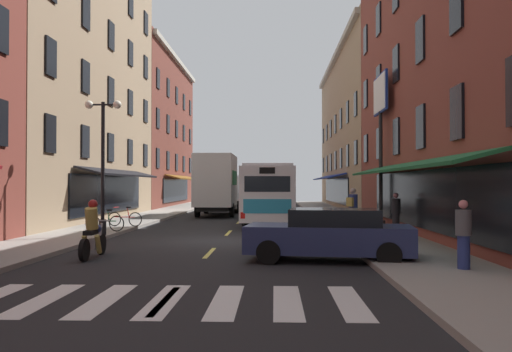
# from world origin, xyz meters

# --- Properties ---
(ground_plane) EXTENTS (34.80, 80.00, 0.10)m
(ground_plane) POSITION_xyz_m (0.00, 0.00, -0.05)
(ground_plane) COLOR black
(lane_centre_dashes) EXTENTS (0.14, 73.90, 0.01)m
(lane_centre_dashes) POSITION_xyz_m (0.00, -0.25, 0.00)
(lane_centre_dashes) COLOR #DBCC4C
(lane_centre_dashes) RESTS_ON ground
(crosswalk_near) EXTENTS (7.10, 2.80, 0.01)m
(crosswalk_near) POSITION_xyz_m (0.00, -10.00, 0.00)
(crosswalk_near) COLOR silver
(crosswalk_near) RESTS_ON ground
(sidewalk_left) EXTENTS (3.00, 80.00, 0.14)m
(sidewalk_left) POSITION_xyz_m (-5.90, 0.00, 0.07)
(sidewalk_left) COLOR gray
(sidewalk_left) RESTS_ON ground
(sidewalk_right) EXTENTS (3.00, 80.00, 0.14)m
(sidewalk_right) POSITION_xyz_m (5.90, 0.00, 0.07)
(sidewalk_right) COLOR gray
(sidewalk_right) RESTS_ON ground
(billboard_sign) EXTENTS (0.40, 2.80, 7.20)m
(billboard_sign) POSITION_xyz_m (7.05, 5.68, 5.62)
(billboard_sign) COLOR black
(billboard_sign) RESTS_ON sidewalk_right
(transit_bus) EXTENTS (2.80, 11.58, 3.07)m
(transit_bus) POSITION_xyz_m (1.76, 9.73, 1.62)
(transit_bus) COLOR white
(transit_bus) RESTS_ON ground
(box_truck) EXTENTS (2.51, 7.61, 3.99)m
(box_truck) POSITION_xyz_m (-1.83, 15.40, 2.04)
(box_truck) COLOR white
(box_truck) RESTS_ON ground
(sedan_near) EXTENTS (4.65, 2.39, 1.42)m
(sedan_near) POSITION_xyz_m (3.48, -5.08, 0.73)
(sedan_near) COLOR navy
(sedan_near) RESTS_ON ground
(sedan_mid) EXTENTS (1.96, 4.46, 1.35)m
(sedan_mid) POSITION_xyz_m (-1.77, 26.44, 0.69)
(sedan_mid) COLOR navy
(sedan_mid) RESTS_ON ground
(motorcycle_rider) EXTENTS (0.62, 2.07, 1.66)m
(motorcycle_rider) POSITION_xyz_m (-3.18, -4.70, 0.71)
(motorcycle_rider) COLOR black
(motorcycle_rider) RESTS_ON ground
(bicycle_near) EXTENTS (1.69, 0.51, 0.91)m
(bicycle_near) POSITION_xyz_m (-4.98, 4.67, 0.50)
(bicycle_near) COLOR black
(bicycle_near) RESTS_ON sidewalk_left
(bicycle_mid) EXTENTS (1.71, 0.48, 0.91)m
(bicycle_mid) POSITION_xyz_m (-5.07, 2.07, 0.50)
(bicycle_mid) COLOR black
(bicycle_mid) RESTS_ON sidewalk_left
(pedestrian_near) EXTENTS (0.48, 0.51, 1.81)m
(pedestrian_near) POSITION_xyz_m (5.14, 1.83, 1.10)
(pedestrian_near) COLOR black
(pedestrian_near) RESTS_ON sidewalk_right
(pedestrian_mid) EXTENTS (0.36, 0.36, 1.59)m
(pedestrian_mid) POSITION_xyz_m (6.33, -7.14, 0.95)
(pedestrian_mid) COLOR navy
(pedestrian_mid) RESTS_ON sidewalk_right
(pedestrian_far) EXTENTS (0.36, 0.36, 1.62)m
(pedestrian_far) POSITION_xyz_m (6.82, 1.64, 0.97)
(pedestrian_far) COLOR black
(pedestrian_far) RESTS_ON sidewalk_right
(street_lamp_twin) EXTENTS (1.42, 0.32, 5.18)m
(street_lamp_twin) POSITION_xyz_m (-4.62, 0.45, 3.01)
(street_lamp_twin) COLOR black
(street_lamp_twin) RESTS_ON sidewalk_left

